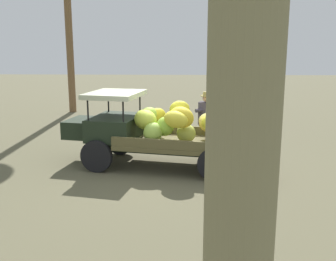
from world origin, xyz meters
The scene contains 4 objects.
ground_plane centered at (0.00, 0.00, 0.00)m, with size 60.00×60.00×0.00m, color brown.
truck centered at (0.18, -0.19, 0.94)m, with size 4.64×2.44×1.83m.
farmer centered at (-1.22, -1.57, 0.97)m, with size 0.55×0.51×1.70m.
wooden_crate centered at (-2.19, 0.83, 0.26)m, with size 0.58×0.40×0.52m, color #876242.
Camera 1 is at (-0.55, 9.33, 2.99)m, focal length 42.60 mm.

